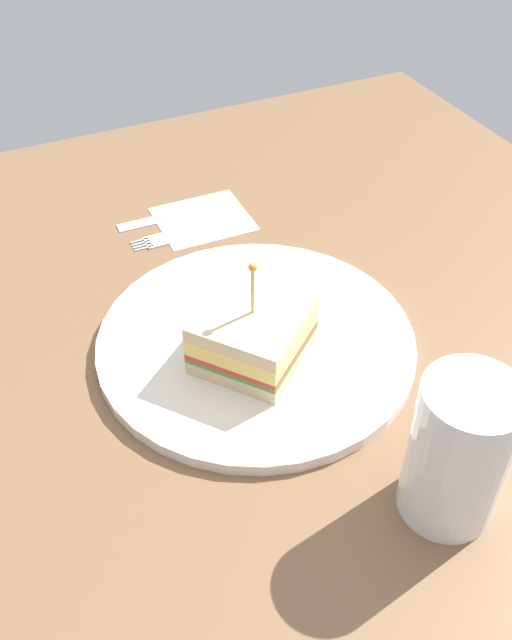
% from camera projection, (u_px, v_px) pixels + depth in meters
% --- Properties ---
extents(ground_plane, '(0.91, 0.91, 0.02)m').
position_uv_depth(ground_plane, '(256.00, 354.00, 0.64)').
color(ground_plane, brown).
extents(plate, '(0.28, 0.28, 0.01)m').
position_uv_depth(plate, '(256.00, 342.00, 0.63)').
color(plate, silver).
rests_on(plate, ground_plane).
extents(sandwich_half_center, '(0.12, 0.12, 0.10)m').
position_uv_depth(sandwich_half_center, '(253.00, 334.00, 0.60)').
color(sandwich_half_center, beige).
rests_on(sandwich_half_center, plate).
extents(drink_glass, '(0.07, 0.07, 0.12)m').
position_uv_depth(drink_glass, '(456.00, 459.00, 0.48)').
color(drink_glass, silver).
rests_on(drink_glass, ground_plane).
extents(napkin, '(0.10, 0.09, 0.00)m').
position_uv_depth(napkin, '(203.00, 219.00, 0.79)').
color(napkin, white).
rests_on(napkin, ground_plane).
extents(fork, '(0.12, 0.02, 0.00)m').
position_uv_depth(fork, '(175.00, 235.00, 0.76)').
color(fork, silver).
rests_on(fork, ground_plane).
extents(knife, '(0.13, 0.02, 0.00)m').
position_uv_depth(knife, '(168.00, 216.00, 0.79)').
color(knife, silver).
rests_on(knife, ground_plane).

